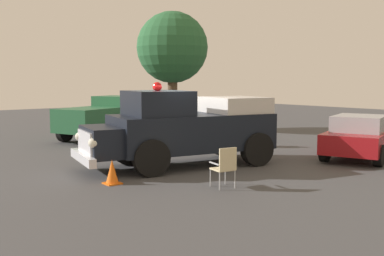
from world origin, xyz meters
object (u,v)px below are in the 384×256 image
object	(u,v)px
spectator_standing	(223,122)
oak_tree_right	(172,48)
traffic_cone	(112,172)
vintage_fire_truck	(185,127)
classic_hot_rod	(361,136)
lawn_chair_by_car	(225,165)
parked_pickup	(105,117)

from	to	relation	value
spectator_standing	oak_tree_right	xyz separation A→B (m)	(6.15, -2.03, 3.33)
oak_tree_right	traffic_cone	bearing A→B (deg)	136.57
spectator_standing	oak_tree_right	distance (m)	7.28
vintage_fire_truck	classic_hot_rod	world-z (taller)	vintage_fire_truck
lawn_chair_by_car	spectator_standing	size ratio (longest dim) A/B	0.61
lawn_chair_by_car	traffic_cone	bearing A→B (deg)	42.08
vintage_fire_truck	classic_hot_rod	distance (m)	6.24
classic_hot_rod	oak_tree_right	bearing A→B (deg)	-0.38
spectator_standing	parked_pickup	bearing A→B (deg)	27.19
parked_pickup	lawn_chair_by_car	world-z (taller)	parked_pickup
oak_tree_right	traffic_cone	distance (m)	13.30
spectator_standing	traffic_cone	distance (m)	7.39
classic_hot_rod	traffic_cone	size ratio (longest dim) A/B	7.45
classic_hot_rod	parked_pickup	bearing A→B (deg)	24.70
lawn_chair_by_car	oak_tree_right	xyz separation A→B (m)	(11.36, -6.78, 3.70)
classic_hot_rod	oak_tree_right	world-z (taller)	oak_tree_right
classic_hot_rod	spectator_standing	size ratio (longest dim) A/B	2.82
lawn_chair_by_car	traffic_cone	distance (m)	2.91
classic_hot_rod	vintage_fire_truck	bearing A→B (deg)	65.80
spectator_standing	lawn_chair_by_car	bearing A→B (deg)	137.68
vintage_fire_truck	lawn_chair_by_car	bearing A→B (deg)	160.47
vintage_fire_truck	spectator_standing	distance (m)	4.38
classic_hot_rod	lawn_chair_by_car	size ratio (longest dim) A/B	4.64
vintage_fire_truck	parked_pickup	bearing A→B (deg)	-8.85
vintage_fire_truck	parked_pickup	xyz separation A→B (m)	(7.31, -1.14, -0.21)
classic_hot_rod	parked_pickup	xyz separation A→B (m)	(9.86, 4.54, 0.24)
vintage_fire_truck	oak_tree_right	world-z (taller)	oak_tree_right
vintage_fire_truck	lawn_chair_by_car	world-z (taller)	vintage_fire_truck
lawn_chair_by_car	traffic_cone	xyz separation A→B (m)	(2.15, 1.94, -0.28)
parked_pickup	traffic_cone	xyz separation A→B (m)	(-8.08, 4.11, -0.68)
classic_hot_rod	traffic_cone	xyz separation A→B (m)	(1.78, 8.65, -0.44)
parked_pickup	spectator_standing	size ratio (longest dim) A/B	3.06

